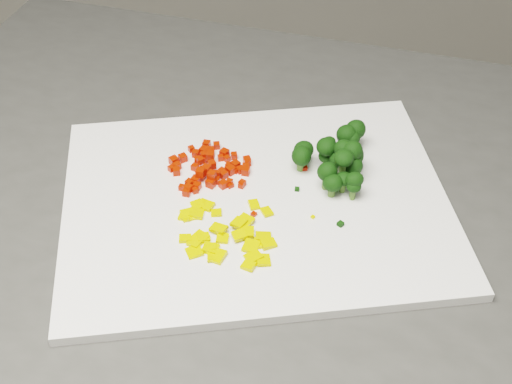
{
  "coord_description": "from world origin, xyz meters",
  "views": [
    {
      "loc": [
        0.23,
        -0.23,
        1.43
      ],
      "look_at": [
        0.26,
        0.34,
        0.92
      ],
      "focal_mm": 50.0,
      "sensor_mm": 36.0,
      "label": 1
    }
  ],
  "objects_px": {
    "cutting_board": "(256,203)",
    "carrot_pile": "(210,163)",
    "pepper_pile": "(230,226)",
    "broccoli_pile": "(339,155)"
  },
  "relations": [
    {
      "from": "cutting_board",
      "to": "carrot_pile",
      "type": "relative_size",
      "value": 4.5
    },
    {
      "from": "pepper_pile",
      "to": "cutting_board",
      "type": "bearing_deg",
      "value": 59.46
    },
    {
      "from": "carrot_pile",
      "to": "broccoli_pile",
      "type": "xyz_separation_m",
      "value": [
        0.14,
        -0.01,
        0.01
      ]
    },
    {
      "from": "cutting_board",
      "to": "carrot_pile",
      "type": "bearing_deg",
      "value": 136.73
    },
    {
      "from": "cutting_board",
      "to": "pepper_pile",
      "type": "relative_size",
      "value": 3.88
    },
    {
      "from": "pepper_pile",
      "to": "broccoli_pile",
      "type": "relative_size",
      "value": 0.97
    },
    {
      "from": "carrot_pile",
      "to": "pepper_pile",
      "type": "relative_size",
      "value": 0.86
    },
    {
      "from": "broccoli_pile",
      "to": "carrot_pile",
      "type": "bearing_deg",
      "value": 177.1
    },
    {
      "from": "cutting_board",
      "to": "broccoli_pile",
      "type": "height_order",
      "value": "broccoli_pile"
    },
    {
      "from": "carrot_pile",
      "to": "broccoli_pile",
      "type": "distance_m",
      "value": 0.14
    }
  ]
}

